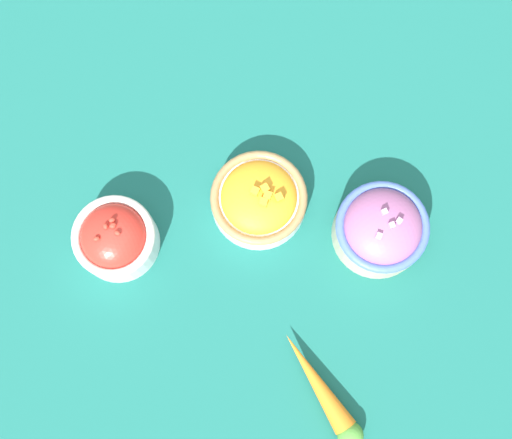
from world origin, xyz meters
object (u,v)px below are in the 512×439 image
bowl_cherry_tomatoes (115,238)px  bowl_red_onion (381,229)px  loose_carrot (323,393)px  bowl_squash (259,199)px

bowl_cherry_tomatoes → bowl_red_onion: 0.36m
bowl_cherry_tomatoes → loose_carrot: size_ratio=0.70×
bowl_squash → loose_carrot: (-0.21, 0.18, -0.01)m
bowl_red_onion → loose_carrot: 0.23m
bowl_squash → bowl_cherry_tomatoes: size_ratio=1.19×
bowl_cherry_tomatoes → bowl_squash: bearing=-132.2°
bowl_cherry_tomatoes → loose_carrot: 0.35m
bowl_squash → loose_carrot: 0.28m
loose_carrot → bowl_red_onion: bearing=-52.9°
bowl_squash → loose_carrot: bearing=139.7°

